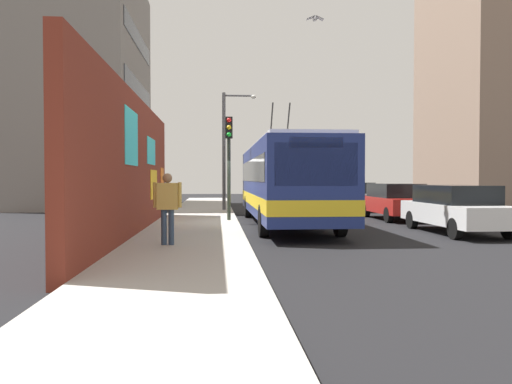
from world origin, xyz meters
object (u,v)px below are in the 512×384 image
parked_car_white (456,208)px  parked_car_red (395,201)px  parked_car_silver (355,196)px  pedestrian_near_wall (167,202)px  traffic_light (229,150)px  parked_car_navy (331,193)px  street_lamp (228,142)px  city_bus (285,180)px

parked_car_white → parked_car_red: 5.52m
parked_car_silver → pedestrian_near_wall: pedestrian_near_wall is taller
parked_car_red → traffic_light: size_ratio=1.13×
parked_car_navy → street_lamp: street_lamp is taller
parked_car_silver → street_lamp: bearing=100.2°
city_bus → traffic_light: (0.62, 2.15, 1.16)m
parked_car_red → pedestrian_near_wall: (-8.81, 9.04, 0.37)m
parked_car_white → traffic_light: traffic_light is taller
parked_car_silver → parked_car_navy: bearing=0.0°
pedestrian_near_wall → parked_car_silver: bearing=-30.6°
parked_car_silver → parked_car_navy: 6.01m
parked_car_white → street_lamp: 13.23m
city_bus → parked_car_silver: (8.72, -5.20, -0.91)m
parked_car_red → parked_car_navy: size_ratio=1.04×
city_bus → parked_car_red: size_ratio=2.62×
pedestrian_near_wall → traffic_light: 7.57m
parked_car_white → pedestrian_near_wall: (-3.30, 9.04, 0.37)m
traffic_light → parked_car_navy: bearing=-27.5°
parked_car_navy → pedestrian_near_wall: 23.14m
parked_car_navy → parked_car_red: bearing=-180.0°
parked_car_silver → street_lamp: street_lamp is taller
parked_car_silver → pedestrian_near_wall: (-15.28, 9.04, 0.37)m
parked_car_white → parked_car_red: (5.52, -0.00, -0.00)m
parked_car_white → city_bus: bearing=57.8°
traffic_light → street_lamp: size_ratio=0.66×
parked_car_silver → traffic_light: bearing=137.8°
parked_car_red → parked_car_silver: size_ratio=0.98×
parked_car_white → pedestrian_near_wall: 9.63m
pedestrian_near_wall → traffic_light: bearing=-13.3°
city_bus → parked_car_red: (2.25, -5.20, -0.91)m
parked_car_navy → pedestrian_near_wall: size_ratio=2.50×
parked_car_red → traffic_light: 7.81m
parked_car_white → parked_car_red: size_ratio=1.07×
parked_car_red → parked_car_white: bearing=180.0°
city_bus → traffic_light: 2.52m
parked_car_white → pedestrian_near_wall: pedestrian_near_wall is taller
pedestrian_near_wall → parked_car_white: bearing=-70.0°
pedestrian_near_wall → traffic_light: size_ratio=0.43×
pedestrian_near_wall → street_lamp: 14.33m
street_lamp → city_bus: bearing=-164.6°
parked_car_navy → traffic_light: (-14.11, 7.35, 2.07)m
parked_car_silver → traffic_light: size_ratio=1.15×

